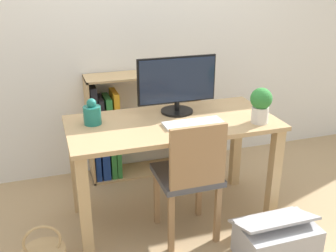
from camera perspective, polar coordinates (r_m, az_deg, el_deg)
The scene contains 10 objects.
ground_plane at distance 3.03m, azimuth 0.60°, elevation -12.77°, with size 10.00×10.00×0.00m, color tan.
wall_back at distance 3.40m, azimuth -4.43°, elevation 14.69°, with size 8.00×0.05×2.60m.
desk at distance 2.73m, azimuth 0.65°, elevation -2.00°, with size 1.42×0.69×0.76m.
monitor at distance 2.77m, azimuth 1.32°, elevation 6.23°, with size 0.57×0.23×0.40m.
keyboard at distance 2.62m, azimuth 3.69°, elevation 0.40°, with size 0.40×0.14×0.02m.
vase at distance 2.64m, azimuth -10.95°, elevation 1.77°, with size 0.12×0.12×0.18m.
potted_plant at distance 2.67m, azimuth 13.31°, elevation 3.16°, with size 0.14×0.14×0.24m.
chair at distance 2.57m, azimuth 3.22°, elevation -7.08°, with size 0.40×0.40×0.87m.
bookshelf at distance 3.42m, azimuth -6.52°, elevation -0.52°, with size 0.96×0.28×0.91m.
storage_box at distance 2.69m, azimuth 15.44°, elevation -15.60°, with size 0.49×0.36×0.30m.
Camera 1 is at (-0.80, -2.36, 1.73)m, focal length 42.00 mm.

